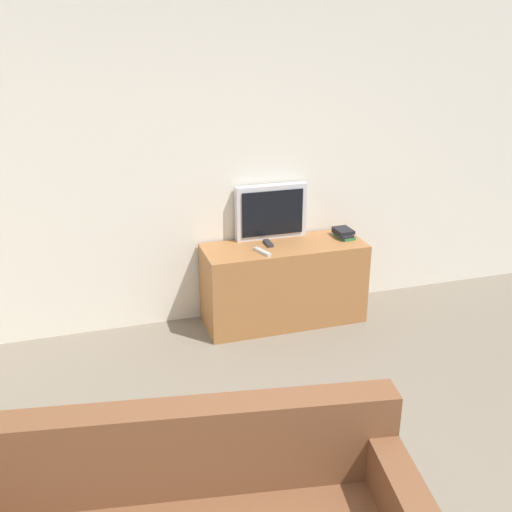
# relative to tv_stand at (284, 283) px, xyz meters

# --- Properties ---
(wall_back) EXTENTS (9.00, 0.06, 2.60)m
(wall_back) POSITION_rel_tv_stand_xyz_m (-0.70, 0.30, 0.96)
(wall_back) COLOR silver
(wall_back) RESTS_ON ground_plane
(tv_stand) EXTENTS (1.33, 0.50, 0.68)m
(tv_stand) POSITION_rel_tv_stand_xyz_m (0.00, 0.00, 0.00)
(tv_stand) COLOR #9E6638
(tv_stand) RESTS_ON ground_plane
(television) EXTENTS (0.61, 0.09, 0.46)m
(television) POSITION_rel_tv_stand_xyz_m (-0.05, 0.20, 0.57)
(television) COLOR silver
(television) RESTS_ON tv_stand
(book_stack) EXTENTS (0.14, 0.22, 0.07)m
(book_stack) POSITION_rel_tv_stand_xyz_m (0.54, 0.03, 0.38)
(book_stack) COLOR #2D753D
(book_stack) RESTS_ON tv_stand
(remote_on_stand) EXTENTS (0.05, 0.15, 0.02)m
(remote_on_stand) POSITION_rel_tv_stand_xyz_m (-0.12, 0.05, 0.35)
(remote_on_stand) COLOR #2D2D2D
(remote_on_stand) RESTS_ON tv_stand
(remote_secondary) EXTENTS (0.09, 0.19, 0.02)m
(remote_secondary) POSITION_rel_tv_stand_xyz_m (-0.23, -0.12, 0.35)
(remote_secondary) COLOR #B7B7B7
(remote_secondary) RESTS_ON tv_stand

